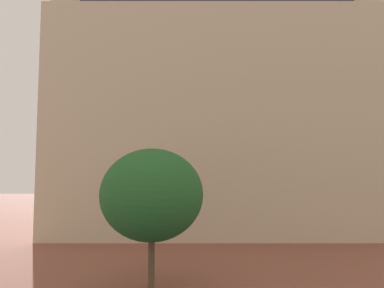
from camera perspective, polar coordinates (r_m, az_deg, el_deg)
name	(u,v)px	position (r m, az deg, el deg)	size (l,w,h in m)	color
landmark_building	(210,104)	(30.33, 3.05, 6.68)	(24.91, 14.20, 38.52)	beige
tree_curb_far	(153,195)	(14.00, -6.49, -8.43)	(4.15, 4.15, 5.72)	brown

